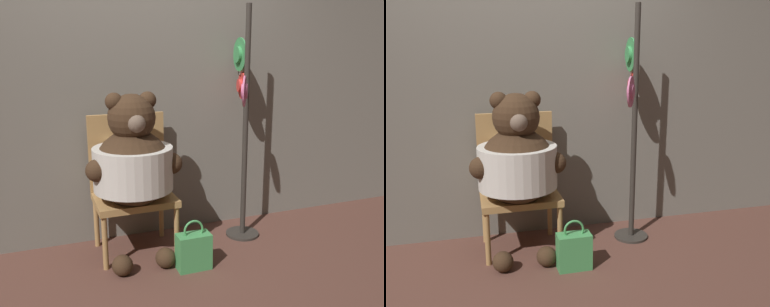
# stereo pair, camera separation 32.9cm
# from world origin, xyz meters

# --- Properties ---
(ground_plane) EXTENTS (14.00, 14.00, 0.00)m
(ground_plane) POSITION_xyz_m (0.00, 0.00, 0.00)
(ground_plane) COLOR brown
(wall_back) EXTENTS (8.00, 0.10, 2.68)m
(wall_back) POSITION_xyz_m (0.00, 0.64, 1.34)
(wall_back) COLOR slate
(wall_back) RESTS_ON ground_plane
(chair) EXTENTS (0.60, 0.46, 1.06)m
(chair) POSITION_xyz_m (-0.09, 0.37, 0.55)
(chair) COLOR #B2844C
(chair) RESTS_ON ground_plane
(teddy_bear) EXTENTS (0.71, 0.62, 1.25)m
(teddy_bear) POSITION_xyz_m (-0.11, 0.20, 0.74)
(teddy_bear) COLOR #3D2819
(teddy_bear) RESTS_ON ground_plane
(hat_display_rack) EXTENTS (0.31, 0.55, 1.88)m
(hat_display_rack) POSITION_xyz_m (0.83, 0.30, 1.01)
(hat_display_rack) COLOR #332D28
(hat_display_rack) RESTS_ON ground_plane
(handbag_on_ground) EXTENTS (0.24, 0.13, 0.37)m
(handbag_on_ground) POSITION_xyz_m (0.24, -0.14, 0.14)
(handbag_on_ground) COLOR #479E56
(handbag_on_ground) RESTS_ON ground_plane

